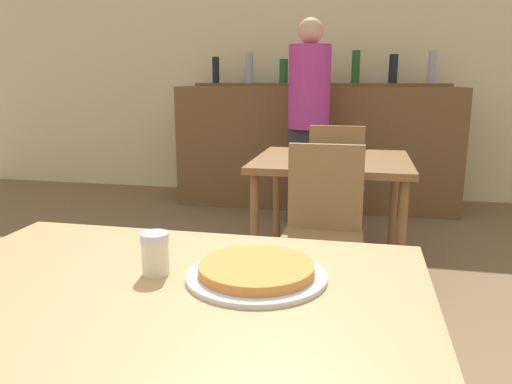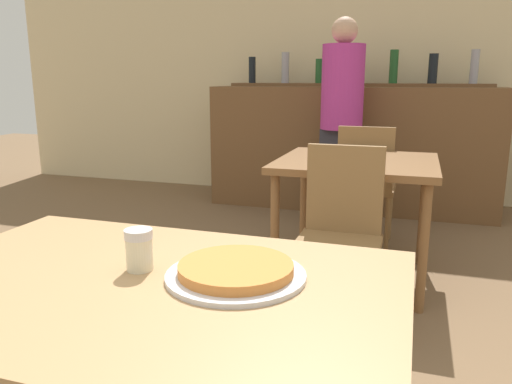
# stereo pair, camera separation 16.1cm
# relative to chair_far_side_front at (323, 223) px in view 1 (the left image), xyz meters

# --- Properties ---
(wall_back) EXTENTS (8.00, 0.05, 2.80)m
(wall_back) POSITION_rel_chair_far_side_front_xyz_m (-0.26, 2.84, 0.89)
(wall_back) COLOR beige
(wall_back) RESTS_ON ground_plane
(dining_table_near) EXTENTS (1.20, 0.81, 0.75)m
(dining_table_near) POSITION_rel_chair_far_side_front_xyz_m (-0.26, -1.41, 0.16)
(dining_table_near) COLOR #A87F51
(dining_table_near) RESTS_ON ground_plane
(dining_table_far) EXTENTS (0.91, 0.86, 0.74)m
(dining_table_far) POSITION_rel_chair_far_side_front_xyz_m (0.00, 0.60, 0.14)
(dining_table_far) COLOR brown
(dining_table_far) RESTS_ON ground_plane
(bar_counter) EXTENTS (2.60, 0.56, 1.13)m
(bar_counter) POSITION_rel_chair_far_side_front_xyz_m (-0.26, 2.33, 0.06)
(bar_counter) COLOR brown
(bar_counter) RESTS_ON ground_plane
(bar_back_shelf) EXTENTS (2.39, 0.24, 0.33)m
(bar_back_shelf) POSITION_rel_chair_far_side_front_xyz_m (-0.24, 2.47, 0.70)
(bar_back_shelf) COLOR brown
(bar_back_shelf) RESTS_ON bar_counter
(chair_far_side_front) EXTENTS (0.40, 0.40, 0.89)m
(chair_far_side_front) POSITION_rel_chair_far_side_front_xyz_m (0.00, 0.00, 0.00)
(chair_far_side_front) COLOR olive
(chair_far_side_front) RESTS_ON ground_plane
(chair_far_side_back) EXTENTS (0.40, 0.40, 0.89)m
(chair_far_side_back) POSITION_rel_chair_far_side_front_xyz_m (0.00, 1.20, 0.00)
(chair_far_side_back) COLOR olive
(chair_far_side_back) RESTS_ON ground_plane
(pizza_tray) EXTENTS (0.33, 0.33, 0.04)m
(pizza_tray) POSITION_rel_chair_far_side_front_xyz_m (-0.06, -1.32, 0.26)
(pizza_tray) COLOR silver
(pizza_tray) RESTS_ON dining_table_near
(cheese_shaker) EXTENTS (0.07, 0.07, 0.10)m
(cheese_shaker) POSITION_rel_chair_far_side_front_xyz_m (-0.30, -1.34, 0.29)
(cheese_shaker) COLOR beige
(cheese_shaker) RESTS_ON dining_table_near
(person_standing) EXTENTS (0.34, 0.34, 1.68)m
(person_standing) POSITION_rel_chair_far_side_front_xyz_m (-0.27, 1.75, 0.40)
(person_standing) COLOR #2D2D38
(person_standing) RESTS_ON ground_plane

